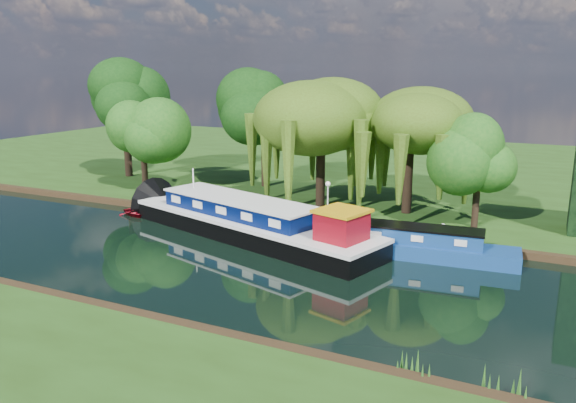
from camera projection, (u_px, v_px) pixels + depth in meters
The scene contains 14 objects.
ground at pixel (250, 267), 31.37m from camera, with size 120.00×120.00×0.00m, color black.
far_bank at pixel (402, 168), 61.17m from camera, with size 120.00×52.00×0.45m, color #203E11.
dutch_barge at pixel (252, 222), 36.60m from camera, with size 19.63×9.56×4.05m.
narrowboat at pixel (398, 243), 33.28m from camera, with size 13.78×3.45×1.99m.
red_dinghy at pixel (138, 215), 42.28m from camera, with size 2.07×2.89×0.60m, color maroon.
willow_left at pixel (321, 119), 41.70m from camera, with size 7.68×7.68×9.21m.
willow_right at pixel (410, 131), 39.96m from camera, with size 6.75×6.75×8.22m.
tree_far_left at pixel (142, 130), 47.58m from camera, with size 4.78×4.78×7.70m.
tree_far_back at pixel (124, 103), 53.79m from camera, with size 6.07×6.07×10.21m.
tree_far_mid at pixel (264, 113), 49.18m from camera, with size 5.81×5.81×9.50m.
tree_far_right at pixel (479, 161), 36.59m from camera, with size 3.97×3.97×6.49m.
lamppost at pixel (328, 190), 39.82m from camera, with size 0.36×0.36×2.56m.
mooring_posts at pixel (303, 215), 38.74m from camera, with size 19.16×0.16×1.00m.
reeds_near at pixel (309, 340), 21.71m from camera, with size 33.70×1.50×1.10m.
Camera 1 is at (14.71, -25.86, 10.81)m, focal length 35.00 mm.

